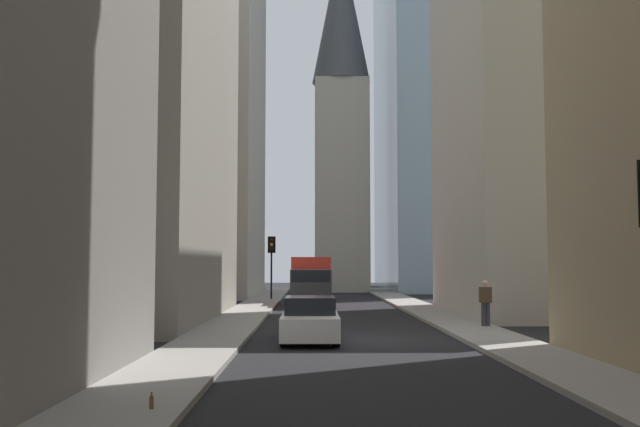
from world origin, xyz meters
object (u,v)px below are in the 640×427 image
at_px(sedan_white, 310,321).
at_px(discarded_bottle, 151,402).
at_px(pedestrian, 485,301).
at_px(delivery_truck, 311,281).
at_px(traffic_light_midblock, 271,253).

distance_m(sedan_white, discarded_bottle, 11.29).
height_order(pedestrian, discarded_bottle, pedestrian).
distance_m(sedan_white, pedestrian, 7.67).
bearing_deg(discarded_bottle, delivery_truck, -4.90).
relative_size(traffic_light_midblock, pedestrian, 2.41).
height_order(sedan_white, traffic_light_midblock, traffic_light_midblock).
bearing_deg(delivery_truck, traffic_light_midblock, 25.71).
bearing_deg(traffic_light_midblock, pedestrian, -155.37).
bearing_deg(traffic_light_midblock, delivery_truck, -154.29).
height_order(delivery_truck, discarded_bottle, delivery_truck).
bearing_deg(delivery_truck, discarded_bottle, 175.10).
bearing_deg(pedestrian, sedan_white, 120.70).
relative_size(delivery_truck, traffic_light_midblock, 1.56).
bearing_deg(discarded_bottle, pedestrian, -31.46).
bearing_deg(pedestrian, traffic_light_midblock, 24.63).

